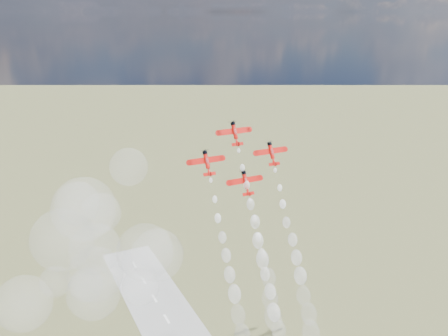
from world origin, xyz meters
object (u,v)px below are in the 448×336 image
at_px(plane_lead, 235,133).
at_px(plane_left, 207,162).
at_px(plane_slot, 246,183).
at_px(plane_right, 272,153).

height_order(plane_lead, plane_left, plane_lead).
bearing_deg(plane_lead, plane_slot, -90.00).
height_order(plane_left, plane_right, same).
height_order(plane_lead, plane_slot, plane_lead).
height_order(plane_right, plane_slot, plane_right).
bearing_deg(plane_slot, plane_right, 18.47).
bearing_deg(plane_left, plane_right, 0.00).
xyz_separation_m(plane_lead, plane_slot, (0.00, -8.14, -14.98)).
relative_size(plane_lead, plane_slot, 1.00).
bearing_deg(plane_lead, plane_right, -18.47).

